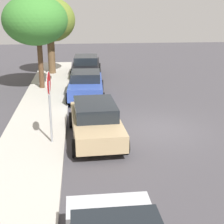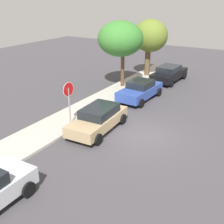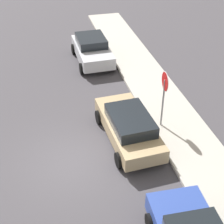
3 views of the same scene
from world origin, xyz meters
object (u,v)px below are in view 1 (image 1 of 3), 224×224
(stop_sign, at_px, (49,95))
(parked_car_tan, at_px, (96,121))
(parked_car_black, at_px, (86,66))
(parked_car_blue, at_px, (86,84))
(street_tree_near_corner, at_px, (52,21))
(street_tree_mid_block, at_px, (35,20))

(stop_sign, distance_m, parked_car_tan, 2.10)
(parked_car_black, bearing_deg, parked_car_blue, 178.31)
(parked_car_blue, height_order, street_tree_near_corner, street_tree_near_corner)
(parked_car_black, bearing_deg, parked_car_tan, -179.69)
(parked_car_tan, distance_m, parked_car_black, 11.64)
(parked_car_black, bearing_deg, stop_sign, 172.55)
(parked_car_blue, relative_size, parked_car_black, 0.96)
(parked_car_blue, relative_size, street_tree_mid_block, 0.79)
(parked_car_black, height_order, street_tree_near_corner, street_tree_near_corner)
(parked_car_black, relative_size, street_tree_mid_block, 0.83)
(stop_sign, relative_size, street_tree_near_corner, 0.52)
(stop_sign, relative_size, street_tree_mid_block, 0.51)
(parked_car_blue, bearing_deg, parked_car_black, -1.69)
(parked_car_blue, height_order, parked_car_black, parked_car_black)
(parked_car_tan, xyz_separation_m, street_tree_near_corner, (12.23, 2.33, 3.05))
(stop_sign, height_order, street_tree_mid_block, street_tree_mid_block)
(parked_car_blue, height_order, street_tree_mid_block, street_tree_mid_block)
(street_tree_near_corner, bearing_deg, parked_car_black, -104.60)
(parked_car_black, distance_m, street_tree_mid_block, 5.86)
(parked_car_blue, xyz_separation_m, street_tree_mid_block, (1.75, 2.71, 3.32))
(parked_car_blue, bearing_deg, stop_sign, 167.67)
(street_tree_mid_block, bearing_deg, parked_car_blue, -122.85)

